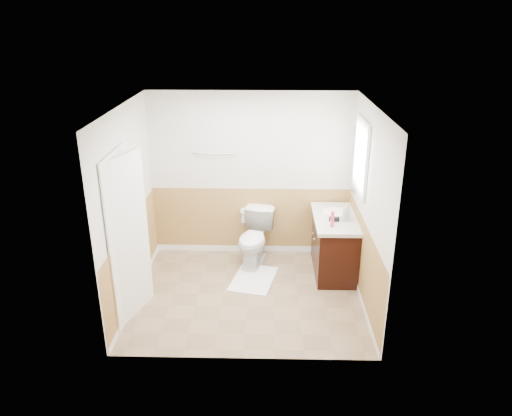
{
  "coord_description": "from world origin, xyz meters",
  "views": [
    {
      "loc": [
        0.25,
        -5.64,
        3.52
      ],
      "look_at": [
        0.1,
        0.25,
        1.15
      ],
      "focal_mm": 34.33,
      "sensor_mm": 36.0,
      "label": 1
    }
  ],
  "objects_px": {
    "bath_mat": "(254,279)",
    "lotion_bottle": "(332,219)",
    "vanity_cabinet": "(334,246)",
    "soap_dispenser": "(346,214)",
    "toilet": "(254,239)"
  },
  "relations": [
    {
      "from": "vanity_cabinet",
      "to": "soap_dispenser",
      "type": "bearing_deg",
      "value": -43.03
    },
    {
      "from": "bath_mat",
      "to": "soap_dispenser",
      "type": "bearing_deg",
      "value": 8.06
    },
    {
      "from": "toilet",
      "to": "bath_mat",
      "type": "relative_size",
      "value": 1.01
    },
    {
      "from": "toilet",
      "to": "soap_dispenser",
      "type": "height_order",
      "value": "soap_dispenser"
    },
    {
      "from": "toilet",
      "to": "lotion_bottle",
      "type": "height_order",
      "value": "lotion_bottle"
    },
    {
      "from": "lotion_bottle",
      "to": "soap_dispenser",
      "type": "height_order",
      "value": "lotion_bottle"
    },
    {
      "from": "toilet",
      "to": "soap_dispenser",
      "type": "distance_m",
      "value": 1.42
    },
    {
      "from": "bath_mat",
      "to": "lotion_bottle",
      "type": "height_order",
      "value": "lotion_bottle"
    },
    {
      "from": "bath_mat",
      "to": "vanity_cabinet",
      "type": "height_order",
      "value": "vanity_cabinet"
    },
    {
      "from": "toilet",
      "to": "vanity_cabinet",
      "type": "bearing_deg",
      "value": 2.5
    },
    {
      "from": "toilet",
      "to": "lotion_bottle",
      "type": "relative_size",
      "value": 3.65
    },
    {
      "from": "toilet",
      "to": "bath_mat",
      "type": "xyz_separation_m",
      "value": [
        0.0,
        -0.5,
        -0.39
      ]
    },
    {
      "from": "lotion_bottle",
      "to": "bath_mat",
      "type": "bearing_deg",
      "value": 177.89
    },
    {
      "from": "bath_mat",
      "to": "soap_dispenser",
      "type": "xyz_separation_m",
      "value": [
        1.27,
        0.18,
        0.94
      ]
    },
    {
      "from": "toilet",
      "to": "soap_dispenser",
      "type": "bearing_deg",
      "value": -1.38
    }
  ]
}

